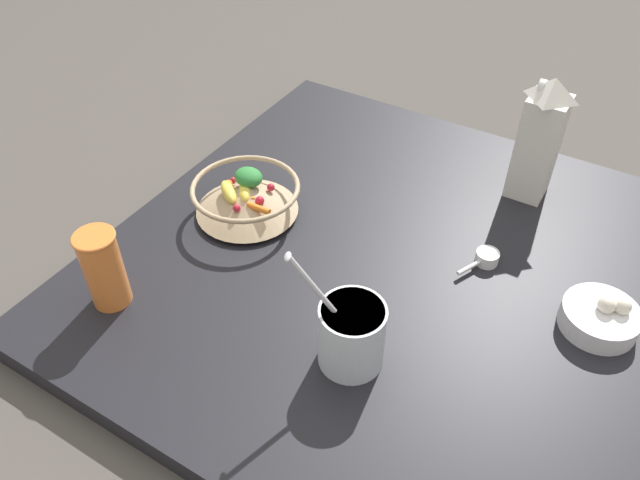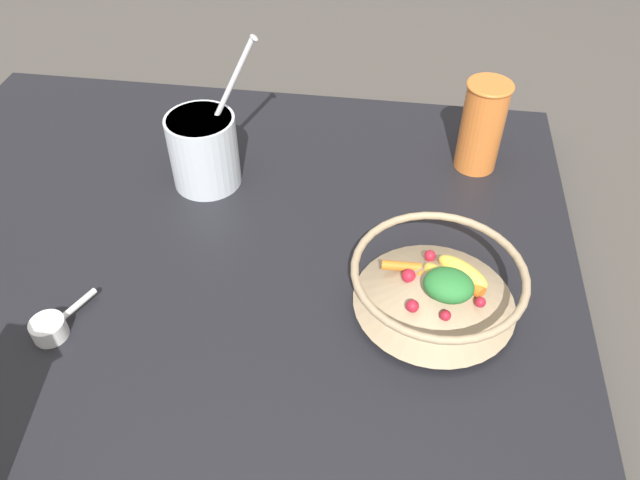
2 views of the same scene
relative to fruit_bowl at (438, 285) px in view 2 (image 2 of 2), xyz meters
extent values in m
plane|color=#4C4742|center=(-0.02, 0.31, -0.09)|extent=(6.00, 6.00, 0.00)
cube|color=black|center=(-0.02, 0.31, -0.06)|extent=(1.02, 1.02, 0.05)
cylinder|color=tan|center=(0.00, 0.00, -0.04)|extent=(0.11, 0.11, 0.01)
cone|color=tan|center=(0.00, 0.00, 0.00)|extent=(0.20, 0.20, 0.05)
torus|color=tan|center=(0.00, 0.00, 0.02)|extent=(0.21, 0.21, 0.01)
ellipsoid|color=#EFD64C|center=(0.00, 0.00, 0.01)|extent=(0.07, 0.06, 0.02)
ellipsoid|color=#EFD64C|center=(0.02, -0.03, 0.01)|extent=(0.06, 0.07, 0.02)
cylinder|color=orange|center=(0.02, 0.05, 0.00)|extent=(0.01, 0.05, 0.01)
cylinder|color=orange|center=(-0.01, 0.01, 0.01)|extent=(0.04, 0.04, 0.01)
cylinder|color=orange|center=(0.00, -0.04, 0.01)|extent=(0.04, 0.04, 0.02)
sphere|color=red|center=(0.00, 0.04, 0.01)|extent=(0.02, 0.02, 0.02)
sphere|color=red|center=(-0.03, -0.05, 0.00)|extent=(0.01, 0.01, 0.01)
sphere|color=red|center=(-0.05, -0.01, 0.00)|extent=(0.01, 0.01, 0.01)
sphere|color=red|center=(-0.04, 0.03, 0.01)|extent=(0.02, 0.02, 0.02)
sphere|color=red|center=(0.04, 0.01, 0.01)|extent=(0.01, 0.01, 0.01)
sphere|color=red|center=(0.00, 0.00, 0.01)|extent=(0.02, 0.02, 0.02)
ellipsoid|color=#2D7F38|center=(-0.02, -0.01, 0.03)|extent=(0.06, 0.07, 0.03)
cylinder|color=silver|center=(0.21, 0.35, 0.02)|extent=(0.10, 0.10, 0.11)
cylinder|color=white|center=(0.21, 0.35, 0.06)|extent=(0.09, 0.09, 0.02)
cylinder|color=silver|center=(0.23, 0.31, 0.10)|extent=(0.06, 0.09, 0.16)
ellipsoid|color=silver|center=(0.25, 0.27, 0.18)|extent=(0.02, 0.02, 0.01)
cylinder|color=orange|center=(0.31, -0.06, 0.03)|extent=(0.07, 0.07, 0.15)
torus|color=orange|center=(0.31, -0.06, 0.10)|extent=(0.07, 0.07, 0.01)
cylinder|color=white|center=(-0.11, 0.46, -0.03)|extent=(0.04, 0.04, 0.02)
cylinder|color=white|center=(-0.07, 0.44, -0.03)|extent=(0.05, 0.03, 0.01)
camera|label=1|loc=(0.75, 0.62, 0.75)|focal=35.00mm
camera|label=2|loc=(-0.52, 0.07, 0.57)|focal=35.00mm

